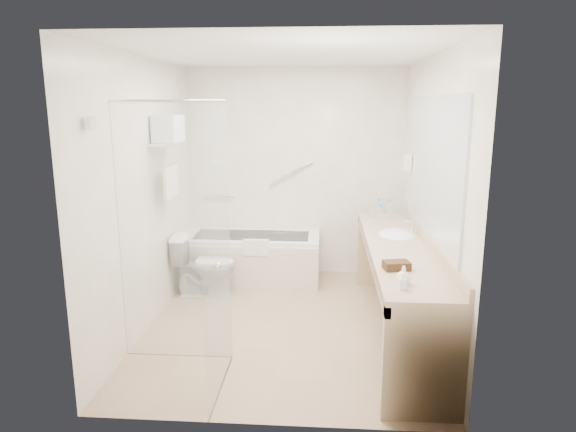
# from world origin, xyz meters

# --- Properties ---
(floor) EXTENTS (3.20, 3.20, 0.00)m
(floor) POSITION_xyz_m (0.00, 0.00, 0.00)
(floor) COLOR tan
(floor) RESTS_ON ground
(ceiling) EXTENTS (2.60, 3.20, 0.10)m
(ceiling) POSITION_xyz_m (0.00, 0.00, 2.50)
(ceiling) COLOR silver
(ceiling) RESTS_ON wall_back
(wall_back) EXTENTS (2.60, 0.10, 2.50)m
(wall_back) POSITION_xyz_m (0.00, 1.60, 1.25)
(wall_back) COLOR white
(wall_back) RESTS_ON ground
(wall_front) EXTENTS (2.60, 0.10, 2.50)m
(wall_front) POSITION_xyz_m (0.00, -1.60, 1.25)
(wall_front) COLOR white
(wall_front) RESTS_ON ground
(wall_left) EXTENTS (0.10, 3.20, 2.50)m
(wall_left) POSITION_xyz_m (-1.30, 0.00, 1.25)
(wall_left) COLOR white
(wall_left) RESTS_ON ground
(wall_right) EXTENTS (0.10, 3.20, 2.50)m
(wall_right) POSITION_xyz_m (1.30, 0.00, 1.25)
(wall_right) COLOR white
(wall_right) RESTS_ON ground
(bathtub) EXTENTS (1.60, 0.73, 0.59)m
(bathtub) POSITION_xyz_m (-0.50, 1.24, 0.28)
(bathtub) COLOR white
(bathtub) RESTS_ON floor
(grab_bar_short) EXTENTS (0.40, 0.03, 0.03)m
(grab_bar_short) POSITION_xyz_m (-0.95, 1.56, 0.95)
(grab_bar_short) COLOR silver
(grab_bar_short) RESTS_ON wall_back
(grab_bar_long) EXTENTS (0.53, 0.03, 0.33)m
(grab_bar_long) POSITION_xyz_m (-0.05, 1.56, 1.25)
(grab_bar_long) COLOR silver
(grab_bar_long) RESTS_ON wall_back
(shower_enclosure) EXTENTS (0.96, 0.91, 2.11)m
(shower_enclosure) POSITION_xyz_m (-0.63, -0.93, 1.07)
(shower_enclosure) COLOR silver
(shower_enclosure) RESTS_ON floor
(towel_shelf) EXTENTS (0.24, 0.55, 0.81)m
(towel_shelf) POSITION_xyz_m (-1.17, 0.35, 1.75)
(towel_shelf) COLOR silver
(towel_shelf) RESTS_ON wall_left
(vanity_counter) EXTENTS (0.55, 2.70, 0.95)m
(vanity_counter) POSITION_xyz_m (1.02, -0.15, 0.64)
(vanity_counter) COLOR tan
(vanity_counter) RESTS_ON floor
(sink) EXTENTS (0.40, 0.52, 0.14)m
(sink) POSITION_xyz_m (1.05, 0.25, 0.82)
(sink) COLOR white
(sink) RESTS_ON vanity_counter
(faucet) EXTENTS (0.03, 0.03, 0.14)m
(faucet) POSITION_xyz_m (1.20, 0.25, 0.93)
(faucet) COLOR silver
(faucet) RESTS_ON vanity_counter
(mirror) EXTENTS (0.02, 2.00, 1.20)m
(mirror) POSITION_xyz_m (1.29, -0.15, 1.55)
(mirror) COLOR #B6BCC3
(mirror) RESTS_ON wall_right
(hairdryer_unit) EXTENTS (0.08, 0.10, 0.18)m
(hairdryer_unit) POSITION_xyz_m (1.25, 1.05, 1.45)
(hairdryer_unit) COLOR white
(hairdryer_unit) RESTS_ON wall_right
(toilet) EXTENTS (0.71, 0.43, 0.67)m
(toilet) POSITION_xyz_m (-0.95, 0.70, 0.34)
(toilet) COLOR white
(toilet) RESTS_ON floor
(amenity_basket) EXTENTS (0.22, 0.16, 0.06)m
(amenity_basket) POSITION_xyz_m (0.91, -0.84, 0.88)
(amenity_basket) COLOR #422B17
(amenity_basket) RESTS_ON vanity_counter
(soap_bottle_a) EXTENTS (0.07, 0.12, 0.05)m
(soap_bottle_a) POSITION_xyz_m (0.89, -1.27, 0.88)
(soap_bottle_a) COLOR white
(soap_bottle_a) RESTS_ON vanity_counter
(soap_bottle_b) EXTENTS (0.13, 0.15, 0.10)m
(soap_bottle_b) POSITION_xyz_m (0.91, -1.16, 0.90)
(soap_bottle_b) COLOR white
(soap_bottle_b) RESTS_ON vanity_counter
(water_bottle_left) EXTENTS (0.07, 0.07, 0.21)m
(water_bottle_left) POSITION_xyz_m (1.05, 0.94, 0.95)
(water_bottle_left) COLOR silver
(water_bottle_left) RESTS_ON vanity_counter
(water_bottle_mid) EXTENTS (0.07, 0.07, 0.21)m
(water_bottle_mid) POSITION_xyz_m (0.93, 0.65, 0.95)
(water_bottle_mid) COLOR silver
(water_bottle_mid) RESTS_ON vanity_counter
(water_bottle_right) EXTENTS (0.06, 0.06, 0.19)m
(water_bottle_right) POSITION_xyz_m (0.96, 1.10, 0.94)
(water_bottle_right) COLOR silver
(water_bottle_right) RESTS_ON vanity_counter
(drinking_glass_near) EXTENTS (0.08, 0.08, 0.09)m
(drinking_glass_near) POSITION_xyz_m (0.91, 0.95, 0.89)
(drinking_glass_near) COLOR silver
(drinking_glass_near) RESTS_ON vanity_counter
(drinking_glass_far) EXTENTS (0.07, 0.07, 0.09)m
(drinking_glass_far) POSITION_xyz_m (0.88, 1.04, 0.89)
(drinking_glass_far) COLOR silver
(drinking_glass_far) RESTS_ON vanity_counter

